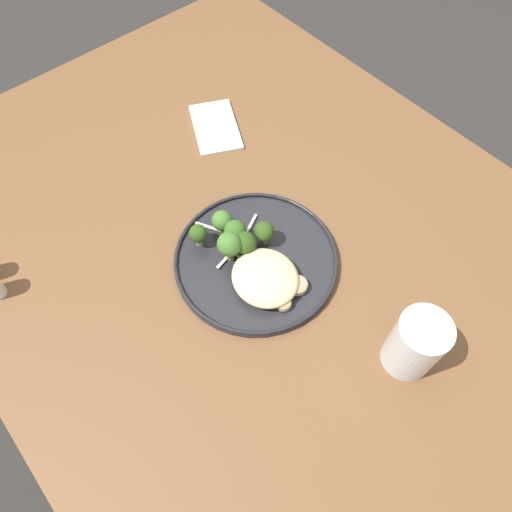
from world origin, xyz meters
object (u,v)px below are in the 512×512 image
(broccoli_floret_rear_charred, at_px, (264,232))
(broccoli_floret_left_leaning, at_px, (229,245))
(seared_scallop_half_hidden, at_px, (259,261))
(folded_napkin, at_px, (216,127))
(broccoli_floret_front_edge, at_px, (245,243))
(broccoli_floret_small_sprig, at_px, (222,221))
(broccoli_floret_right_tilted, at_px, (235,231))
(seared_scallop_center_golden, at_px, (274,263))
(dinner_plate, at_px, (256,259))
(seared_scallop_tilted_round, at_px, (265,274))
(broccoli_floret_tall_stalk, at_px, (198,234))
(seared_scallop_tiny_bay, at_px, (284,303))
(water_glass, at_px, (414,346))
(seared_scallop_large_seared, at_px, (297,285))
(seared_scallop_front_small, at_px, (261,297))

(broccoli_floret_rear_charred, bearing_deg, broccoli_floret_left_leaning, 77.38)
(seared_scallop_half_hidden, distance_m, folded_napkin, 0.36)
(broccoli_floret_front_edge, relative_size, broccoli_floret_small_sprig, 1.12)
(broccoli_floret_right_tilted, bearing_deg, folded_napkin, -31.20)
(broccoli_floret_right_tilted, bearing_deg, seared_scallop_center_golden, -168.19)
(dinner_plate, distance_m, broccoli_floret_rear_charred, 0.05)
(seared_scallop_center_golden, relative_size, broccoli_floret_small_sprig, 0.66)
(seared_scallop_center_golden, bearing_deg, seared_scallop_tilted_round, 106.50)
(dinner_plate, bearing_deg, seared_scallop_center_golden, -154.09)
(broccoli_floret_tall_stalk, bearing_deg, seared_scallop_tilted_round, -162.06)
(broccoli_floret_left_leaning, bearing_deg, seared_scallop_half_hidden, -147.14)
(broccoli_floret_rear_charred, relative_size, broccoli_floret_left_leaning, 0.81)
(broccoli_floret_small_sprig, bearing_deg, seared_scallop_tiny_bay, 173.82)
(seared_scallop_tilted_round, xyz_separation_m, broccoli_floret_tall_stalk, (0.13, 0.04, 0.02))
(broccoli_floret_left_leaning, bearing_deg, water_glass, -163.36)
(broccoli_floret_tall_stalk, bearing_deg, seared_scallop_large_seared, -158.90)
(broccoli_floret_right_tilted, xyz_separation_m, folded_napkin, (0.25, -0.15, -0.04))
(dinner_plate, bearing_deg, seared_scallop_tilted_round, 161.31)
(dinner_plate, xyz_separation_m, broccoli_floret_right_tilted, (0.05, 0.00, 0.03))
(seared_scallop_tilted_round, bearing_deg, broccoli_floret_rear_charred, -39.20)
(seared_scallop_tilted_round, relative_size, broccoli_floret_left_leaning, 0.50)
(seared_scallop_center_golden, relative_size, broccoli_floret_tall_stalk, 0.65)
(seared_scallop_center_golden, distance_m, broccoli_floret_tall_stalk, 0.14)
(broccoli_floret_right_tilted, height_order, broccoli_floret_small_sprig, broccoli_floret_right_tilted)
(dinner_plate, xyz_separation_m, broccoli_floret_rear_charred, (0.02, -0.03, 0.04))
(broccoli_floret_small_sprig, bearing_deg, water_glass, -169.59)
(seared_scallop_tilted_round, relative_size, broccoli_floret_front_edge, 0.61)
(seared_scallop_center_golden, bearing_deg, seared_scallop_front_small, 120.36)
(seared_scallop_tiny_bay, xyz_separation_m, broccoli_floret_tall_stalk, (0.19, 0.03, 0.02))
(water_glass, bearing_deg, broccoli_floret_front_edge, 12.80)
(broccoli_floret_rear_charred, height_order, broccoli_floret_small_sprig, broccoli_floret_rear_charred)
(seared_scallop_large_seared, bearing_deg, seared_scallop_center_golden, -0.25)
(broccoli_floret_rear_charred, relative_size, broccoli_floret_small_sprig, 1.10)
(seared_scallop_front_small, bearing_deg, broccoli_floret_rear_charred, -43.34)
(seared_scallop_front_small, xyz_separation_m, seared_scallop_half_hidden, (0.05, -0.04, 0.00))
(broccoli_floret_left_leaning, height_order, broccoli_floret_tall_stalk, broccoli_floret_left_leaning)
(seared_scallop_half_hidden, xyz_separation_m, broccoli_floret_tall_stalk, (0.10, 0.05, 0.02))
(seared_scallop_tilted_round, xyz_separation_m, seared_scallop_tiny_bay, (-0.06, 0.01, -0.00))
(seared_scallop_tilted_round, relative_size, broccoli_floret_tall_stalk, 0.67)
(seared_scallop_tiny_bay, relative_size, broccoli_floret_rear_charred, 0.48)
(seared_scallop_center_golden, bearing_deg, seared_scallop_large_seared, 179.75)
(dinner_plate, height_order, seared_scallop_half_hidden, seared_scallop_half_hidden)
(seared_scallop_large_seared, relative_size, broccoli_floret_small_sprig, 0.71)
(seared_scallop_tilted_round, xyz_separation_m, seared_scallop_large_seared, (-0.05, -0.03, -0.00))
(seared_scallop_front_small, xyz_separation_m, broccoli_floret_front_edge, (0.09, -0.04, 0.02))
(dinner_plate, relative_size, seared_scallop_front_small, 8.80)
(seared_scallop_center_golden, distance_m, seared_scallop_front_small, 0.07)
(seared_scallop_tiny_bay, relative_size, seared_scallop_half_hidden, 0.95)
(seared_scallop_tilted_round, bearing_deg, seared_scallop_large_seared, -151.45)
(seared_scallop_large_seared, relative_size, broccoli_floret_tall_stalk, 0.70)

